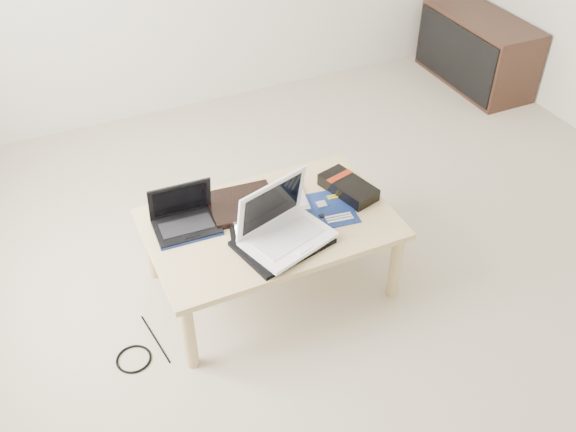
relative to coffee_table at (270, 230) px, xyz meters
name	(u,v)px	position (x,y,z in m)	size (l,w,h in m)	color
ground	(359,278)	(0.41, -0.14, -0.35)	(4.00, 4.00, 0.00)	beige
coffee_table	(270,230)	(0.00, 0.00, 0.00)	(1.10, 0.70, 0.40)	tan
media_cabinet	(477,50)	(2.18, 1.31, -0.10)	(0.41, 0.90, 0.50)	#3B2318
book	(243,204)	(-0.07, 0.15, 0.06)	(0.33, 0.28, 0.03)	black
netbook	(185,218)	(-0.35, 0.13, 0.09)	(0.29, 0.22, 0.21)	black
tablet	(257,227)	(-0.07, -0.02, 0.05)	(0.29, 0.25, 0.01)	black
remote	(299,196)	(0.20, 0.10, 0.06)	(0.10, 0.24, 0.02)	silver
neoprene_sleeve	(282,242)	(-0.01, -0.16, 0.06)	(0.38, 0.28, 0.02)	black
white_laptop	(283,227)	(0.00, -0.14, 0.12)	(0.43, 0.36, 0.26)	white
motherboard	(330,209)	(0.29, -0.03, 0.05)	(0.25, 0.29, 0.01)	#0C1D4E
gpu_box	(348,187)	(0.42, 0.04, 0.08)	(0.21, 0.31, 0.06)	black
cable_coil	(241,242)	(-0.17, -0.08, 0.05)	(0.09, 0.09, 0.01)	black
floor_cable_coil	(134,359)	(-0.73, -0.17, -0.35)	(0.15, 0.15, 0.01)	black
floor_cable_trail	(155,339)	(-0.61, -0.10, -0.35)	(0.01, 0.01, 0.31)	black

